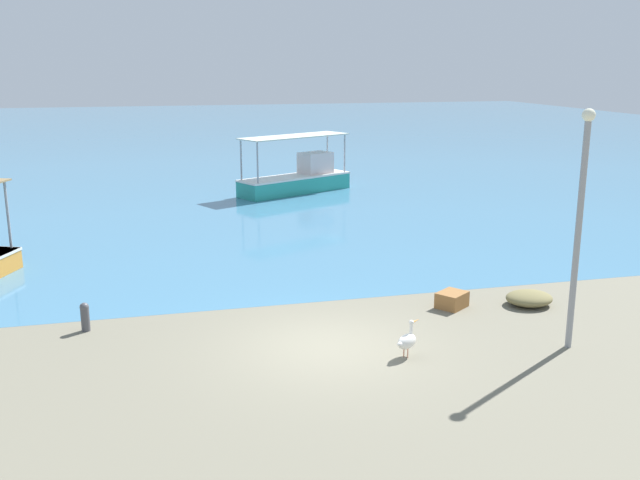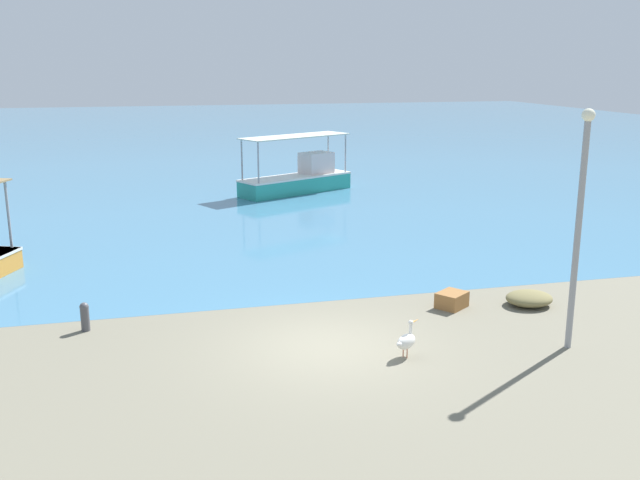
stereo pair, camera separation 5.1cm
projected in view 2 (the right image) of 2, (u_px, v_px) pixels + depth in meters
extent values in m
plane|color=#716C5B|center=(326.00, 346.00, 15.93)|extent=(120.00, 120.00, 0.00)
cube|color=teal|center=(187.00, 136.00, 61.13)|extent=(110.00, 90.00, 0.00)
cylinder|color=#99999E|center=(8.00, 215.00, 21.62)|extent=(0.08, 0.08, 2.08)
cube|color=teal|center=(296.00, 184.00, 34.62)|extent=(5.91, 3.99, 0.82)
cube|color=silver|center=(296.00, 177.00, 34.53)|extent=(5.96, 4.04, 0.08)
cylinder|color=#99999E|center=(258.00, 163.00, 32.13)|extent=(0.08, 0.08, 1.88)
cylinder|color=#99999E|center=(242.00, 160.00, 33.10)|extent=(0.08, 0.08, 1.88)
cylinder|color=#99999E|center=(345.00, 153.00, 35.48)|extent=(0.08, 0.08, 1.88)
cylinder|color=#99999E|center=(328.00, 151.00, 36.45)|extent=(0.08, 0.08, 1.88)
cube|color=beige|center=(295.00, 136.00, 34.06)|extent=(5.77, 3.99, 0.05)
cube|color=beige|center=(316.00, 163.00, 35.22)|extent=(1.83, 1.64, 1.03)
cylinder|color=#E0997A|center=(403.00, 352.00, 15.34)|extent=(0.03, 0.03, 0.22)
cylinder|color=#E0997A|center=(407.00, 353.00, 15.28)|extent=(0.03, 0.03, 0.22)
ellipsoid|color=white|center=(406.00, 342.00, 15.27)|extent=(0.62, 0.55, 0.32)
ellipsoid|color=white|center=(400.00, 344.00, 15.08)|extent=(0.20, 0.19, 0.10)
cylinder|color=white|center=(411.00, 330.00, 15.33)|extent=(0.07, 0.07, 0.26)
sphere|color=white|center=(411.00, 323.00, 15.29)|extent=(0.11, 0.11, 0.11)
cone|color=#E5933F|center=(415.00, 321.00, 15.42)|extent=(0.28, 0.22, 0.06)
cylinder|color=gray|center=(577.00, 238.00, 15.29)|extent=(0.14, 0.14, 5.01)
sphere|color=#EAEACC|center=(588.00, 115.00, 14.66)|extent=(0.28, 0.28, 0.28)
cylinder|color=#47474C|center=(85.00, 319.00, 16.80)|extent=(0.20, 0.20, 0.57)
sphere|color=#4C4C51|center=(84.00, 307.00, 16.73)|extent=(0.21, 0.21, 0.21)
ellipsoid|color=olive|center=(529.00, 298.00, 18.59)|extent=(1.24, 1.05, 0.37)
cube|color=#946233|center=(452.00, 300.00, 18.42)|extent=(0.96, 0.93, 0.41)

